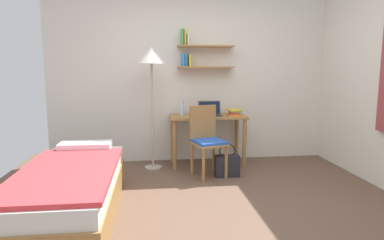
# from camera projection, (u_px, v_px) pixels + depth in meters

# --- Properties ---
(ground_plane) EXTENTS (5.28, 5.28, 0.00)m
(ground_plane) POSITION_uv_depth(u_px,v_px,m) (223.00, 212.00, 3.33)
(ground_plane) COLOR brown
(wall_back) EXTENTS (4.40, 0.27, 2.60)m
(wall_back) POSITION_uv_depth(u_px,v_px,m) (196.00, 75.00, 5.12)
(wall_back) COLOR silver
(wall_back) RESTS_ON ground_plane
(bed) EXTENTS (0.87, 2.01, 0.54)m
(bed) POSITION_uv_depth(u_px,v_px,m) (71.00, 190.00, 3.28)
(bed) COLOR #9E703D
(bed) RESTS_ON ground_plane
(desk) EXTENTS (1.09, 0.54, 0.73)m
(desk) POSITION_uv_depth(u_px,v_px,m) (207.00, 125.00, 4.92)
(desk) COLOR #9E703D
(desk) RESTS_ON ground_plane
(desk_chair) EXTENTS (0.50, 0.52, 0.92)m
(desk_chair) POSITION_uv_depth(u_px,v_px,m) (207.00, 138.00, 4.45)
(desk_chair) COLOR #9E703D
(desk_chair) RESTS_ON ground_plane
(standing_lamp) EXTENTS (0.38, 0.38, 1.69)m
(standing_lamp) POSITION_uv_depth(u_px,v_px,m) (151.00, 63.00, 4.58)
(standing_lamp) COLOR #B2A893
(standing_lamp) RESTS_ON ground_plane
(laptop) EXTENTS (0.33, 0.21, 0.20)m
(laptop) POSITION_uv_depth(u_px,v_px,m) (210.00, 112.00, 4.91)
(laptop) COLOR #2D2D33
(laptop) RESTS_ON desk
(water_bottle) EXTENTS (0.06, 0.06, 0.22)m
(water_bottle) POSITION_uv_depth(u_px,v_px,m) (182.00, 108.00, 4.91)
(water_bottle) COLOR silver
(water_bottle) RESTS_ON desk
(book_stack) EXTENTS (0.21, 0.25, 0.09)m
(book_stack) POSITION_uv_depth(u_px,v_px,m) (234.00, 112.00, 4.92)
(book_stack) COLOR orange
(book_stack) RESTS_ON desk
(handbag) EXTENTS (0.32, 0.13, 0.44)m
(handbag) POSITION_uv_depth(u_px,v_px,m) (227.00, 165.00, 4.42)
(handbag) COLOR #232328
(handbag) RESTS_ON ground_plane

